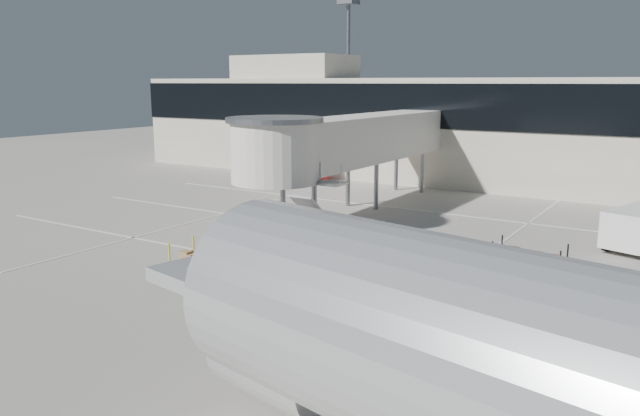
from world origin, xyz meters
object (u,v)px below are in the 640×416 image
(belt_loader, at_px, (309,170))
(baggage_tug, at_px, (390,254))
(suitcase_cart, at_px, (528,263))
(box_cart_near, at_px, (242,282))
(box_cart_far, at_px, (209,266))
(ground_worker, at_px, (203,275))

(belt_loader, bearing_deg, baggage_tug, -29.21)
(suitcase_cart, relative_size, box_cart_near, 0.99)
(baggage_tug, distance_m, suitcase_cart, 5.61)
(baggage_tug, distance_m, belt_loader, 24.72)
(baggage_tug, relative_size, box_cart_near, 0.73)
(box_cart_far, height_order, belt_loader, belt_loader)
(box_cart_near, xyz_separation_m, belt_loader, (-13.40, 24.74, 0.15))
(baggage_tug, distance_m, box_cart_far, 7.55)
(baggage_tug, relative_size, box_cart_far, 0.68)
(box_cart_near, relative_size, belt_loader, 0.86)
(suitcase_cart, distance_m, ground_worker, 13.03)
(baggage_tug, bearing_deg, belt_loader, 141.93)
(box_cart_near, height_order, box_cart_far, box_cart_far)
(box_cart_far, xyz_separation_m, ground_worker, (1.32, -1.76, 0.31))
(baggage_tug, height_order, box_cart_far, baggage_tug)
(baggage_tug, relative_size, ground_worker, 1.41)
(box_cart_far, relative_size, ground_worker, 2.09)
(box_cart_near, height_order, ground_worker, ground_worker)
(suitcase_cart, relative_size, box_cart_far, 0.92)
(box_cart_near, distance_m, box_cart_far, 2.39)
(suitcase_cart, height_order, ground_worker, ground_worker)
(box_cart_near, bearing_deg, baggage_tug, 48.65)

